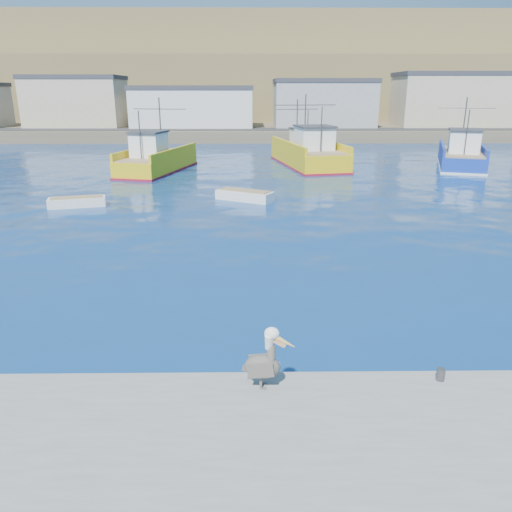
{
  "coord_description": "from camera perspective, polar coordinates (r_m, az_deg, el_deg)",
  "views": [
    {
      "loc": [
        -1.43,
        -13.48,
        6.91
      ],
      "look_at": [
        -1.22,
        3.09,
        1.42
      ],
      "focal_mm": 35.0,
      "sensor_mm": 36.0,
      "label": 1
    }
  ],
  "objects": [
    {
      "name": "far_shore",
      "position": [
        122.71,
        -0.07,
        19.29
      ],
      "size": [
        200.0,
        81.0,
        24.0
      ],
      "color": "brown",
      "rests_on": "ground"
    },
    {
      "name": "skiff_mid",
      "position": [
        33.42,
        -1.3,
        6.85
      ],
      "size": [
        4.0,
        3.02,
        0.83
      ],
      "color": "silver",
      "rests_on": "ground"
    },
    {
      "name": "pelican",
      "position": [
        11.44,
        0.96,
        -11.98
      ],
      "size": [
        1.22,
        0.57,
        1.5
      ],
      "color": "#595451",
      "rests_on": "dock"
    },
    {
      "name": "skiff_far",
      "position": [
        58.13,
        22.92,
        10.33
      ],
      "size": [
        3.53,
        3.19,
        0.77
      ],
      "color": "silver",
      "rests_on": "ground"
    },
    {
      "name": "skiff_left",
      "position": [
        33.51,
        -19.78,
        5.76
      ],
      "size": [
        3.63,
        2.07,
        0.75
      ],
      "color": "silver",
      "rests_on": "ground"
    },
    {
      "name": "boat_orange",
      "position": [
        53.49,
        5.02,
        11.96
      ],
      "size": [
        5.05,
        9.13,
        6.12
      ],
      "color": "#C13106",
      "rests_on": "ground"
    },
    {
      "name": "ground",
      "position": [
        15.22,
        4.79,
        -8.76
      ],
      "size": [
        260.0,
        260.0,
        0.0
      ],
      "primitive_type": "plane",
      "color": "navy",
      "rests_on": "ground"
    },
    {
      "name": "trawler_yellow_a",
      "position": [
        46.4,
        -11.32,
        10.68
      ],
      "size": [
        6.14,
        11.5,
        6.47
      ],
      "color": "gold",
      "rests_on": "ground"
    },
    {
      "name": "trawler_yellow_b",
      "position": [
        49.47,
        6.05,
        11.51
      ],
      "size": [
        6.71,
        13.43,
        6.71
      ],
      "color": "gold",
      "rests_on": "ground"
    },
    {
      "name": "trawler_blue",
      "position": [
        52.14,
        22.39,
        10.49
      ],
      "size": [
        7.08,
        11.56,
        6.47
      ],
      "color": "#15339A",
      "rests_on": "ground"
    },
    {
      "name": "dock_bollards",
      "position": [
        12.04,
        9.33,
        -13.29
      ],
      "size": [
        36.2,
        0.2,
        0.3
      ],
      "color": "#4C4C4C",
      "rests_on": "dock"
    }
  ]
}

